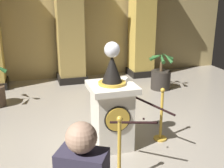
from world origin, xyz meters
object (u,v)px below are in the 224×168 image
object	(u,v)px
stanchion_far	(161,122)
potted_palm_right	(161,77)
pedestal_clock	(112,108)
stanchion_near	(119,161)

from	to	relation	value
stanchion_far	potted_palm_right	distance (m)	2.92
stanchion_far	potted_palm_right	xyz separation A→B (m)	(1.28, 2.63, -0.00)
pedestal_clock	stanchion_near	distance (m)	1.11
stanchion_near	stanchion_far	distance (m)	1.50
stanchion_near	potted_palm_right	xyz separation A→B (m)	(2.40, 3.63, -0.02)
pedestal_clock	stanchion_far	world-z (taller)	pedestal_clock
stanchion_near	potted_palm_right	world-z (taller)	potted_palm_right
stanchion_near	potted_palm_right	distance (m)	4.35
pedestal_clock	stanchion_near	bearing A→B (deg)	-101.49
pedestal_clock	stanchion_far	distance (m)	0.98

